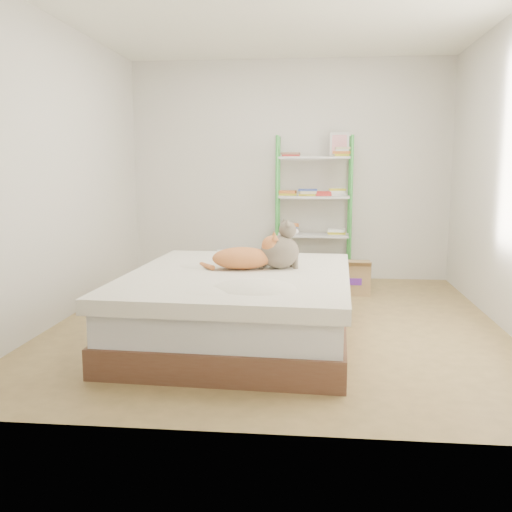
# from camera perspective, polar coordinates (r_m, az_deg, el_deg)

# --- Properties ---
(room) EXTENTS (3.81, 4.21, 2.61)m
(room) POSITION_cam_1_polar(r_m,az_deg,el_deg) (4.83, 2.20, 8.34)
(room) COLOR #A78A53
(room) RESTS_ON ground
(bed) EXTENTS (1.78, 2.18, 0.54)m
(bed) POSITION_cam_1_polar(r_m,az_deg,el_deg) (4.49, -1.67, -5.00)
(bed) COLOR brown
(bed) RESTS_ON ground
(orange_cat) EXTENTS (0.60, 0.38, 0.23)m
(orange_cat) POSITION_cam_1_polar(r_m,az_deg,el_deg) (4.54, -1.41, 0.07)
(orange_cat) COLOR #C26B32
(orange_cat) RESTS_ON bed
(grey_cat) EXTENTS (0.42, 0.39, 0.39)m
(grey_cat) POSITION_cam_1_polar(r_m,az_deg,el_deg) (4.57, 2.38, 1.14)
(grey_cat) COLOR #696152
(grey_cat) RESTS_ON bed
(shelf_unit) EXTENTS (0.88, 0.36, 1.74)m
(shelf_unit) POSITION_cam_1_polar(r_m,az_deg,el_deg) (6.72, 5.83, 4.85)
(shelf_unit) COLOR green
(shelf_unit) RESTS_ON ground
(cardboard_box) EXTENTS (0.49, 0.47, 0.38)m
(cardboard_box) POSITION_cam_1_polar(r_m,az_deg,el_deg) (6.23, 9.17, -2.11)
(cardboard_box) COLOR tan
(cardboard_box) RESTS_ON ground
(white_bin) EXTENTS (0.37, 0.35, 0.35)m
(white_bin) POSITION_cam_1_polar(r_m,az_deg,el_deg) (6.85, -2.55, -0.91)
(white_bin) COLOR silver
(white_bin) RESTS_ON ground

